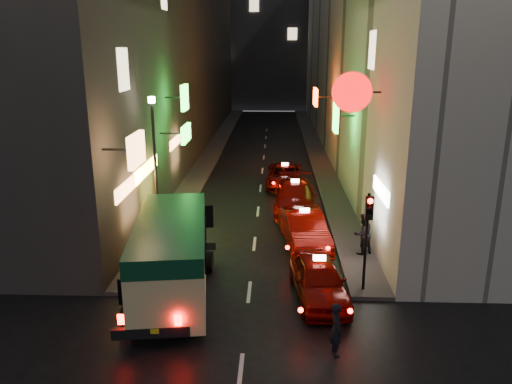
# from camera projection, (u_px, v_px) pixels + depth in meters

# --- Properties ---
(building_left) EXTENTS (7.42, 52.00, 18.00)m
(building_left) POSITION_uv_depth(u_px,v_px,m) (165.00, 38.00, 39.85)
(building_left) COLOR #33312E
(building_left) RESTS_ON ground
(building_right) EXTENTS (7.93, 52.00, 18.00)m
(building_right) POSITION_uv_depth(u_px,v_px,m) (367.00, 38.00, 39.27)
(building_right) COLOR #BBB7AB
(building_right) RESTS_ON ground
(building_far) EXTENTS (30.00, 10.00, 22.00)m
(building_far) POSITION_uv_depth(u_px,v_px,m) (270.00, 27.00, 69.72)
(building_far) COLOR #36363B
(building_far) RESTS_ON ground
(sidewalk_left) EXTENTS (1.50, 52.00, 0.15)m
(sidewalk_left) POSITION_uv_depth(u_px,v_px,m) (215.00, 148.00, 42.21)
(sidewalk_left) COLOR #423F3D
(sidewalk_left) RESTS_ON ground
(sidewalk_right) EXTENTS (1.50, 52.00, 0.15)m
(sidewalk_right) POSITION_uv_depth(u_px,v_px,m) (315.00, 149.00, 41.90)
(sidewalk_right) COLOR #423F3D
(sidewalk_right) RESTS_ON ground
(minibus) EXTENTS (3.11, 6.73, 2.78)m
(minibus) POSITION_uv_depth(u_px,v_px,m) (172.00, 249.00, 16.81)
(minibus) COLOR beige
(minibus) RESTS_ON ground
(taxi_near) EXTENTS (2.68, 5.37, 1.81)m
(taxi_near) POSITION_uv_depth(u_px,v_px,m) (319.00, 276.00, 16.96)
(taxi_near) COLOR #6A0500
(taxi_near) RESTS_ON ground
(taxi_second) EXTENTS (3.05, 5.80, 1.93)m
(taxi_second) POSITION_uv_depth(u_px,v_px,m) (304.00, 226.00, 21.56)
(taxi_second) COLOR #6A0500
(taxi_second) RESTS_ON ground
(taxi_third) EXTENTS (2.46, 5.69, 1.96)m
(taxi_third) POSITION_uv_depth(u_px,v_px,m) (295.00, 194.00, 26.17)
(taxi_third) COLOR #6A0500
(taxi_third) RESTS_ON ground
(taxi_far) EXTENTS (2.15, 4.90, 1.71)m
(taxi_far) POSITION_uv_depth(u_px,v_px,m) (285.00, 174.00, 30.83)
(taxi_far) COLOR #6A0500
(taxi_far) RESTS_ON ground
(pedestrian_crossing) EXTENTS (0.48, 0.65, 1.79)m
(pedestrian_crossing) POSITION_uv_depth(u_px,v_px,m) (337.00, 326.00, 13.80)
(pedestrian_crossing) COLOR black
(pedestrian_crossing) RESTS_ON ground
(pedestrian_sidewalk) EXTENTS (0.87, 0.76, 1.97)m
(pedestrian_sidewalk) POSITION_uv_depth(u_px,v_px,m) (363.00, 231.00, 20.24)
(pedestrian_sidewalk) COLOR black
(pedestrian_sidewalk) RESTS_ON sidewalk_right
(traffic_light) EXTENTS (0.26, 0.43, 3.50)m
(traffic_light) POSITION_uv_depth(u_px,v_px,m) (368.00, 222.00, 16.69)
(traffic_light) COLOR black
(traffic_light) RESTS_ON sidewalk_right
(lamp_post) EXTENTS (0.28, 0.28, 6.22)m
(lamp_post) POSITION_uv_depth(u_px,v_px,m) (155.00, 160.00, 21.04)
(lamp_post) COLOR black
(lamp_post) RESTS_ON sidewalk_left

